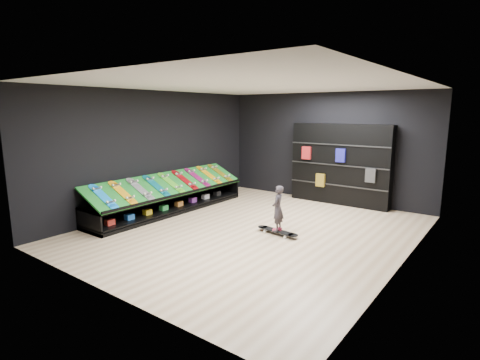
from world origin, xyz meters
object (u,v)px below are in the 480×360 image
Objects in this scene: display_rack at (170,202)px; floor_skateboard at (277,232)px; child at (278,217)px; back_shelving at (340,164)px.

display_rack is 3.12m from floor_skateboard.
floor_skateboard is 1.74× the size of child.
child is at bearing -173.59° from floor_skateboard.
display_rack is 3.11m from child.
display_rack is 1.67× the size of back_shelving.
child reaches higher than floor_skateboard.
floor_skateboard is 0.33m from child.
back_shelving is 4.80× the size of child.
back_shelving reaches higher than child.
child is (0.03, -3.26, -0.71)m from back_shelving.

